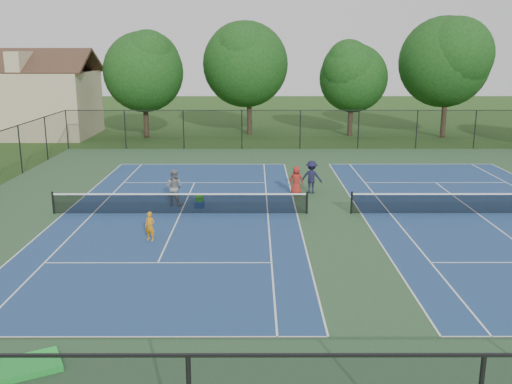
{
  "coord_description": "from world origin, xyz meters",
  "views": [
    {
      "loc": [
        -3.48,
        -25.77,
        7.5
      ],
      "look_at": [
        -3.44,
        -1.0,
        1.3
      ],
      "focal_mm": 40.0,
      "sensor_mm": 36.0,
      "label": 1
    }
  ],
  "objects_px": {
    "bystander_c": "(296,181)",
    "ball_hopper": "(199,198)",
    "child_player": "(150,226)",
    "tree_back_b": "(249,60)",
    "instructor": "(174,187)",
    "ball_crate": "(200,204)",
    "tree_back_a": "(144,67)",
    "tree_back_d": "(448,58)",
    "bystander_b": "(312,177)",
    "clapboard_house": "(34,101)",
    "tree_back_c": "(352,73)"
  },
  "relations": [
    {
      "from": "tree_back_c",
      "to": "bystander_c",
      "type": "distance_m",
      "value": 22.79
    },
    {
      "from": "clapboard_house",
      "to": "instructor",
      "type": "relative_size",
      "value": 5.97
    },
    {
      "from": "instructor",
      "to": "ball_crate",
      "type": "relative_size",
      "value": 4.4
    },
    {
      "from": "tree_back_c",
      "to": "tree_back_d",
      "type": "height_order",
      "value": "tree_back_d"
    },
    {
      "from": "bystander_b",
      "to": "ball_hopper",
      "type": "relative_size",
      "value": 4.79
    },
    {
      "from": "bystander_b",
      "to": "child_player",
      "type": "bearing_deg",
      "value": 63.07
    },
    {
      "from": "bystander_c",
      "to": "instructor",
      "type": "bearing_deg",
      "value": 27.35
    },
    {
      "from": "tree_back_a",
      "to": "tree_back_d",
      "type": "bearing_deg",
      "value": 0.0
    },
    {
      "from": "instructor",
      "to": "ball_crate",
      "type": "height_order",
      "value": "instructor"
    },
    {
      "from": "tree_back_b",
      "to": "tree_back_c",
      "type": "bearing_deg",
      "value": -6.34
    },
    {
      "from": "tree_back_a",
      "to": "child_player",
      "type": "relative_size",
      "value": 7.65
    },
    {
      "from": "clapboard_house",
      "to": "bystander_c",
      "type": "bearing_deg",
      "value": -44.59
    },
    {
      "from": "tree_back_d",
      "to": "instructor",
      "type": "distance_m",
      "value": 30.96
    },
    {
      "from": "clapboard_house",
      "to": "ball_crate",
      "type": "bearing_deg",
      "value": -54.95
    },
    {
      "from": "tree_back_c",
      "to": "ball_hopper",
      "type": "bearing_deg",
      "value": -115.04
    },
    {
      "from": "bystander_b",
      "to": "ball_hopper",
      "type": "height_order",
      "value": "bystander_b"
    },
    {
      "from": "instructor",
      "to": "bystander_c",
      "type": "xyz_separation_m",
      "value": [
        6.18,
        2.06,
        -0.13
      ]
    },
    {
      "from": "instructor",
      "to": "tree_back_c",
      "type": "bearing_deg",
      "value": -98.15
    },
    {
      "from": "instructor",
      "to": "child_player",
      "type": "bearing_deg",
      "value": 107.37
    },
    {
      "from": "child_player",
      "to": "instructor",
      "type": "xyz_separation_m",
      "value": [
        0.24,
        5.43,
        0.31
      ]
    },
    {
      "from": "child_player",
      "to": "ball_crate",
      "type": "xyz_separation_m",
      "value": [
        1.52,
        4.93,
        -0.44
      ]
    },
    {
      "from": "tree_back_d",
      "to": "child_player",
      "type": "height_order",
      "value": "tree_back_d"
    },
    {
      "from": "tree_back_a",
      "to": "child_player",
      "type": "height_order",
      "value": "tree_back_a"
    },
    {
      "from": "tree_back_c",
      "to": "ball_hopper",
      "type": "height_order",
      "value": "tree_back_c"
    },
    {
      "from": "tree_back_d",
      "to": "child_player",
      "type": "distance_m",
      "value": 35.29
    },
    {
      "from": "tree_back_c",
      "to": "bystander_b",
      "type": "distance_m",
      "value": 22.18
    },
    {
      "from": "bystander_b",
      "to": "ball_crate",
      "type": "distance_m",
      "value": 6.5
    },
    {
      "from": "bystander_c",
      "to": "ball_crate",
      "type": "height_order",
      "value": "bystander_c"
    },
    {
      "from": "bystander_c",
      "to": "ball_hopper",
      "type": "distance_m",
      "value": 5.53
    },
    {
      "from": "ball_hopper",
      "to": "tree_back_a",
      "type": "bearing_deg",
      "value": 106.52
    },
    {
      "from": "tree_back_d",
      "to": "bystander_c",
      "type": "height_order",
      "value": "tree_back_d"
    },
    {
      "from": "tree_back_d",
      "to": "clapboard_house",
      "type": "relative_size",
      "value": 0.96
    },
    {
      "from": "clapboard_house",
      "to": "instructor",
      "type": "bearing_deg",
      "value": -56.5
    },
    {
      "from": "instructor",
      "to": "bystander_b",
      "type": "bearing_deg",
      "value": -140.9
    },
    {
      "from": "tree_back_b",
      "to": "bystander_b",
      "type": "xyz_separation_m",
      "value": [
        3.55,
        -22.0,
        -5.72
      ]
    },
    {
      "from": "tree_back_b",
      "to": "bystander_b",
      "type": "bearing_deg",
      "value": -80.84
    },
    {
      "from": "tree_back_b",
      "to": "ball_crate",
      "type": "xyz_separation_m",
      "value": [
        -2.19,
        -24.96,
        -6.43
      ]
    },
    {
      "from": "instructor",
      "to": "bystander_c",
      "type": "height_order",
      "value": "instructor"
    },
    {
      "from": "ball_crate",
      "to": "ball_hopper",
      "type": "height_order",
      "value": "ball_hopper"
    },
    {
      "from": "ball_hopper",
      "to": "clapboard_house",
      "type": "bearing_deg",
      "value": 125.05
    },
    {
      "from": "tree_back_b",
      "to": "clapboard_house",
      "type": "relative_size",
      "value": 0.93
    },
    {
      "from": "tree_back_b",
      "to": "bystander_c",
      "type": "xyz_separation_m",
      "value": [
        2.7,
        -22.39,
        -5.82
      ]
    },
    {
      "from": "bystander_b",
      "to": "bystander_c",
      "type": "distance_m",
      "value": 0.94
    },
    {
      "from": "tree_back_a",
      "to": "ball_crate",
      "type": "relative_size",
      "value": 22.29
    },
    {
      "from": "child_player",
      "to": "tree_back_b",
      "type": "bearing_deg",
      "value": 106.38
    },
    {
      "from": "bystander_c",
      "to": "ball_crate",
      "type": "xyz_separation_m",
      "value": [
        -4.89,
        -2.56,
        -0.61
      ]
    },
    {
      "from": "child_player",
      "to": "bystander_b",
      "type": "xyz_separation_m",
      "value": [
        7.26,
        7.88,
        0.28
      ]
    },
    {
      "from": "ball_crate",
      "to": "tree_back_d",
      "type": "bearing_deg",
      "value": 50.1
    },
    {
      "from": "bystander_b",
      "to": "bystander_c",
      "type": "height_order",
      "value": "bystander_b"
    },
    {
      "from": "bystander_c",
      "to": "ball_hopper",
      "type": "bearing_deg",
      "value": 36.58
    }
  ]
}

